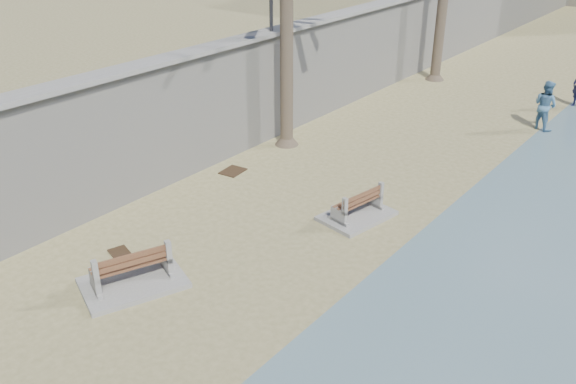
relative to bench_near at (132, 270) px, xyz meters
The scene contains 7 objects.
seawall 17.12m from the bench_near, 101.41° to the left, with size 0.45×70.00×3.50m, color gray.
wall_cap 17.36m from the bench_near, 101.41° to the left, with size 0.80×70.00×0.12m, color gray.
bench_near is the anchor object (origin of this frame).
bench_far 5.98m from the bench_near, 68.77° to the left, with size 1.58×2.07×0.78m.
person_b 15.73m from the bench_near, 75.98° to the left, with size 0.94×0.73×1.95m, color teal.
debris_c 6.18m from the bench_near, 112.43° to the left, with size 0.73×0.59×0.03m, color #382616.
debris_d 1.50m from the bench_near, 153.73° to the left, with size 0.53×0.42×0.03m, color #382616.
Camera 1 is at (7.54, -3.25, 7.66)m, focal length 38.00 mm.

